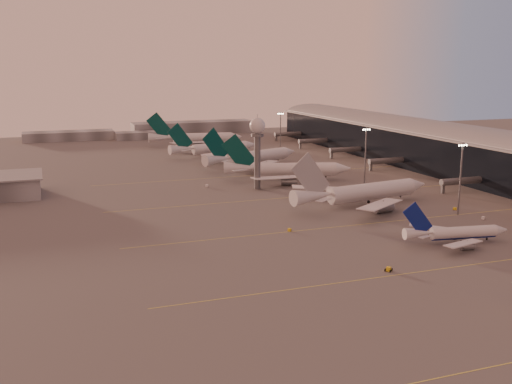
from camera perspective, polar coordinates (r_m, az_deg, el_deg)
name	(u,v)px	position (r m, az deg, el deg)	size (l,w,h in m)	color
ground	(416,290)	(144.12, 14.99, -8.97)	(700.00, 700.00, 0.00)	#525050
taxiway_markings	(394,220)	(204.45, 12.99, -2.63)	(180.00, 185.25, 0.02)	#D2C74A
terminal	(477,155)	(291.04, 20.26, 3.35)	(57.00, 362.00, 23.04)	black
radar_tower	(257,139)	(246.11, 0.13, 5.09)	(6.40, 6.40, 31.10)	#5B5D63
mast_b	(461,176)	(215.27, 18.91, 1.49)	(3.60, 0.56, 25.00)	#5B5D63
mast_c	(365,154)	(257.18, 10.38, 3.57)	(3.60, 0.56, 25.00)	#5B5D63
mast_d	(280,132)	(336.49, 2.34, 5.71)	(3.60, 0.56, 25.00)	#5B5D63
distant_horizon	(158,130)	(444.63, -9.33, 5.82)	(165.00, 37.50, 9.00)	#5A5C61
narrowbody_mid	(456,235)	(182.44, 18.53, -3.88)	(33.04, 26.18, 12.96)	silver
widebody_white	(363,196)	(222.34, 10.18, -0.35)	(60.83, 48.39, 21.50)	silver
greentail_a	(288,172)	(267.54, 3.06, 1.90)	(56.16, 44.67, 21.03)	silver
greentail_b	(252,159)	(303.03, -0.35, 3.12)	(56.82, 45.08, 21.56)	silver
greentail_c	(215,150)	(339.02, -3.97, 4.00)	(54.55, 43.65, 20.01)	silver
greentail_d	(196,140)	(383.41, -5.71, 4.95)	(60.09, 48.22, 21.91)	silver
gsv_tug_mid	(389,269)	(154.46, 12.51, -7.20)	(4.00, 4.18, 1.04)	yellow
gsv_truck_b	(484,216)	(214.18, 20.90, -2.18)	(5.42, 3.47, 2.06)	white
gsv_truck_c	(290,228)	(186.44, 3.28, -3.45)	(4.97, 3.75, 1.91)	yellow
gsv_catering_b	(455,205)	(224.28, 18.47, -1.18)	(4.71, 2.59, 3.69)	yellow
gsv_tug_far	(305,198)	(231.36, 4.73, -0.54)	(2.54, 3.71, 0.98)	white
gsv_truck_d	(207,184)	(253.82, -4.70, 0.75)	(4.24, 6.41, 2.44)	white
gsv_tug_hangar	(324,169)	(295.90, 6.46, 2.18)	(3.33, 2.12, 0.92)	yellow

